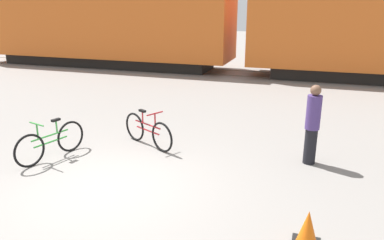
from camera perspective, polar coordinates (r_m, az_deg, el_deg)
The scene contains 8 objects.
ground_plane at distance 7.31m, azimuth -12.52°, elevation -9.94°, with size 80.00×80.00×0.00m, color gray.
freight_train at distance 18.30m, azimuth 7.58°, elevation 15.61°, with size 28.57×2.89×5.25m.
rail_near at distance 17.90m, azimuth 6.79°, elevation 6.72°, with size 40.57×0.07×0.01m, color #4C4238.
rail_far at distance 19.28m, azimuth 7.66°, elevation 7.46°, with size 40.57×0.07×0.01m, color #4C4238.
bicycle_green at distance 8.79m, azimuth -20.69°, elevation -3.20°, with size 0.56×1.73×0.90m.
bicycle_maroon at distance 9.00m, azimuth -6.75°, elevation -1.67°, with size 1.59×0.86×0.89m.
person_in_purple at distance 8.22m, azimuth 17.87°, elevation -0.64°, with size 0.30×0.30×1.72m.
traffic_cone at distance 5.74m, azimuth 17.20°, elevation -15.65°, with size 0.40×0.40×0.55m.
Camera 1 is at (3.46, -5.52, 3.32)m, focal length 35.00 mm.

